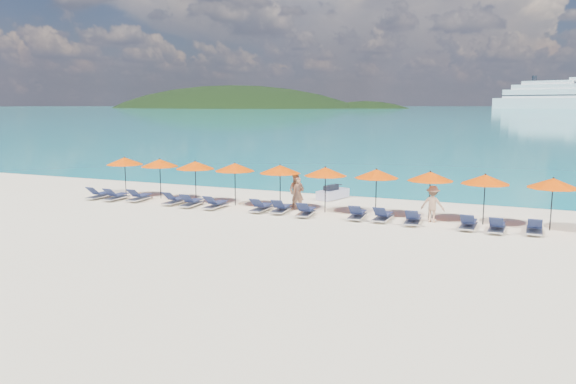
% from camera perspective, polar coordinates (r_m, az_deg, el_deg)
% --- Properties ---
extents(ground, '(1400.00, 1400.00, 0.00)m').
position_cam_1_polar(ground, '(23.77, -2.86, -3.90)').
color(ground, beige).
extents(sea, '(1600.00, 1300.00, 0.01)m').
position_cam_1_polar(sea, '(680.90, 22.56, 7.87)').
color(sea, '#1FA9B2').
rests_on(sea, ground).
extents(headland_main, '(374.00, 242.00, 126.50)m').
position_cam_1_polar(headland_main, '(642.34, -5.76, 5.09)').
color(headland_main, black).
rests_on(headland_main, ground).
extents(headland_small, '(162.00, 126.00, 85.50)m').
position_cam_1_polar(headland_small, '(603.84, 7.79, 5.09)').
color(headland_small, black).
rests_on(headland_small, ground).
extents(cruise_ship, '(133.69, 74.13, 37.95)m').
position_cam_1_polar(cruise_ship, '(590.15, 26.55, 8.51)').
color(cruise_ship, white).
rests_on(cruise_ship, ground).
extents(jetski, '(1.38, 2.29, 0.77)m').
position_cam_1_polar(jetski, '(31.51, 4.55, -0.13)').
color(jetski, '#ACABC9').
rests_on(jetski, ground).
extents(beachgoer_a, '(0.64, 0.46, 1.64)m').
position_cam_1_polar(beachgoer_a, '(28.11, 1.04, -0.17)').
color(beachgoer_a, tan).
rests_on(beachgoer_a, ground).
extents(beachgoer_b, '(0.89, 0.55, 1.76)m').
position_cam_1_polar(beachgoer_b, '(28.46, 0.87, 0.07)').
color(beachgoer_b, tan).
rests_on(beachgoer_b, ground).
extents(beachgoer_c, '(1.11, 0.60, 1.66)m').
position_cam_1_polar(beachgoer_c, '(26.01, 14.48, -1.19)').
color(beachgoer_c, tan).
rests_on(beachgoer_c, ground).
extents(umbrella_0, '(2.10, 2.10, 2.28)m').
position_cam_1_polar(umbrella_0, '(33.65, -16.26, 3.04)').
color(umbrella_0, black).
rests_on(umbrella_0, ground).
extents(umbrella_1, '(2.10, 2.10, 2.28)m').
position_cam_1_polar(umbrella_1, '(32.12, -12.90, 2.90)').
color(umbrella_1, black).
rests_on(umbrella_1, ground).
extents(umbrella_2, '(2.10, 2.10, 2.28)m').
position_cam_1_polar(umbrella_2, '(30.55, -9.41, 2.71)').
color(umbrella_2, black).
rests_on(umbrella_2, ground).
extents(umbrella_3, '(2.10, 2.10, 2.28)m').
position_cam_1_polar(umbrella_3, '(29.33, -5.42, 2.53)').
color(umbrella_3, black).
rests_on(umbrella_3, ground).
extents(umbrella_4, '(2.10, 2.10, 2.28)m').
position_cam_1_polar(umbrella_4, '(28.27, -0.81, 2.33)').
color(umbrella_4, black).
rests_on(umbrella_4, ground).
extents(umbrella_5, '(2.10, 2.10, 2.28)m').
position_cam_1_polar(umbrella_5, '(27.35, 3.82, 2.08)').
color(umbrella_5, black).
rests_on(umbrella_5, ground).
extents(umbrella_6, '(2.10, 2.10, 2.28)m').
position_cam_1_polar(umbrella_6, '(26.81, 8.98, 1.85)').
color(umbrella_6, black).
rests_on(umbrella_6, ground).
extents(umbrella_7, '(2.10, 2.10, 2.28)m').
position_cam_1_polar(umbrella_7, '(26.34, 14.26, 1.56)').
color(umbrella_7, black).
rests_on(umbrella_7, ground).
extents(umbrella_8, '(2.10, 2.10, 2.28)m').
position_cam_1_polar(umbrella_8, '(25.99, 19.41, 1.23)').
color(umbrella_8, black).
rests_on(umbrella_8, ground).
extents(umbrella_9, '(2.10, 2.10, 2.28)m').
position_cam_1_polar(umbrella_9, '(25.83, 25.34, 0.82)').
color(umbrella_9, black).
rests_on(umbrella_9, ground).
extents(lounger_0, '(0.64, 1.71, 0.66)m').
position_cam_1_polar(lounger_0, '(33.20, -18.60, -0.25)').
color(lounger_0, silver).
rests_on(lounger_0, ground).
extents(lounger_1, '(0.67, 1.72, 0.66)m').
position_cam_1_polar(lounger_1, '(32.37, -17.07, -0.40)').
color(lounger_1, silver).
rests_on(lounger_1, ground).
extents(lounger_2, '(0.69, 1.72, 0.66)m').
position_cam_1_polar(lounger_2, '(31.76, -14.86, -0.48)').
color(lounger_2, silver).
rests_on(lounger_2, ground).
extents(lounger_3, '(0.68, 1.72, 0.66)m').
position_cam_1_polar(lounger_3, '(30.29, -11.38, -0.81)').
color(lounger_3, silver).
rests_on(lounger_3, ground).
extents(lounger_4, '(0.73, 1.74, 0.66)m').
position_cam_1_polar(lounger_4, '(29.46, -9.78, -1.04)').
color(lounger_4, silver).
rests_on(lounger_4, ground).
extents(lounger_5, '(0.67, 1.72, 0.66)m').
position_cam_1_polar(lounger_5, '(28.72, -7.38, -1.24)').
color(lounger_5, silver).
rests_on(lounger_5, ground).
extents(lounger_6, '(0.65, 1.71, 0.66)m').
position_cam_1_polar(lounger_6, '(27.74, -2.72, -1.53)').
color(lounger_6, silver).
rests_on(lounger_6, ground).
extents(lounger_7, '(0.77, 1.75, 0.66)m').
position_cam_1_polar(lounger_7, '(27.41, -0.69, -1.65)').
color(lounger_7, silver).
rests_on(lounger_7, ground).
extents(lounger_8, '(0.78, 1.75, 0.66)m').
position_cam_1_polar(lounger_8, '(26.63, 1.84, -1.97)').
color(lounger_8, silver).
rests_on(lounger_8, ground).
extents(lounger_9, '(0.75, 1.74, 0.66)m').
position_cam_1_polar(lounger_9, '(26.13, 7.06, -2.25)').
color(lounger_9, silver).
rests_on(lounger_9, ground).
extents(lounger_10, '(0.66, 1.71, 0.66)m').
position_cam_1_polar(lounger_10, '(25.88, 9.61, -2.42)').
color(lounger_10, silver).
rests_on(lounger_10, ground).
extents(lounger_11, '(0.76, 1.75, 0.66)m').
position_cam_1_polar(lounger_11, '(25.45, 12.56, -2.70)').
color(lounger_11, silver).
rests_on(lounger_11, ground).
extents(lounger_12, '(0.65, 1.71, 0.66)m').
position_cam_1_polar(lounger_12, '(25.11, 17.86, -3.08)').
color(lounger_12, silver).
rests_on(lounger_12, ground).
extents(lounger_13, '(0.66, 1.72, 0.66)m').
position_cam_1_polar(lounger_13, '(24.90, 20.47, -3.32)').
color(lounger_13, silver).
rests_on(lounger_13, ground).
extents(lounger_14, '(0.64, 1.71, 0.66)m').
position_cam_1_polar(lounger_14, '(25.18, 23.76, -3.38)').
color(lounger_14, silver).
rests_on(lounger_14, ground).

